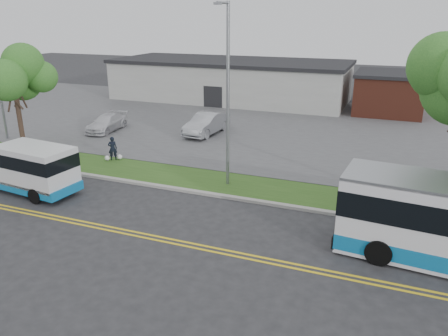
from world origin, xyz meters
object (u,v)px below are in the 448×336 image
at_px(tree_west, 13,78).
at_px(pedestrian, 113,148).
at_px(shuttle_bus, 27,167).
at_px(parked_car_a, 206,124).
at_px(parked_car_b, 107,123).
at_px(streetlight_near, 227,91).

height_order(tree_west, pedestrian, tree_west).
relative_size(tree_west, shuttle_bus, 1.00).
bearing_deg(tree_west, pedestrian, 6.88).
bearing_deg(parked_car_a, pedestrian, -105.32).
distance_m(tree_west, parked_car_b, 8.40).
bearing_deg(parked_car_b, shuttle_bus, -77.33).
relative_size(streetlight_near, shuttle_bus, 1.38).
xyz_separation_m(pedestrian, parked_car_b, (-4.91, 6.16, -0.14)).
xyz_separation_m(tree_west, parked_car_b, (1.72, 6.96, -4.38)).
relative_size(pedestrian, parked_car_b, 0.35).
xyz_separation_m(shuttle_bus, parked_car_b, (-3.72, 12.03, -0.64)).
relative_size(streetlight_near, parked_car_a, 1.91).
bearing_deg(streetlight_near, shuttle_bus, -154.35).
bearing_deg(streetlight_near, tree_west, 178.20).
relative_size(shuttle_bus, parked_car_a, 1.38).
bearing_deg(streetlight_near, parked_car_a, 119.73).
height_order(streetlight_near, parked_car_b, streetlight_near).
bearing_deg(shuttle_bus, parked_car_a, 79.28).
height_order(shuttle_bus, parked_car_b, shuttle_bus).
bearing_deg(shuttle_bus, streetlight_near, 31.47).
distance_m(parked_car_a, parked_car_b, 8.14).
distance_m(pedestrian, parked_car_b, 7.88).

